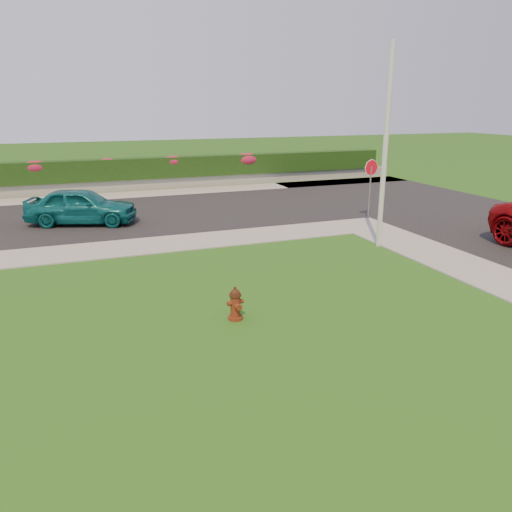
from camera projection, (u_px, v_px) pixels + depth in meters
name	position (u px, v px, depth m)	size (l,w,h in m)	color
ground	(297.00, 372.00, 8.64)	(120.00, 120.00, 0.00)	black
street_far	(27.00, 223.00, 19.45)	(26.00, 8.00, 0.04)	black
curb_corner	(362.00, 225.00, 19.06)	(2.00, 2.00, 0.04)	gray
sidewalk_beyond	(119.00, 195.00, 25.28)	(34.00, 2.00, 0.04)	gray
retaining_wall	(115.00, 186.00, 26.54)	(34.00, 0.40, 0.60)	gray
hedge	(114.00, 169.00, 26.39)	(32.00, 0.90, 1.10)	black
fire_hydrant	(235.00, 304.00, 10.66)	(0.38, 0.36, 0.74)	#4E0E0C
sedan_teal	(81.00, 206.00, 19.01)	(1.64, 4.08, 1.39)	#0C5A60
utility_pole	(385.00, 148.00, 15.46)	(0.16, 0.16, 6.27)	silver
stop_sign	(371.00, 175.00, 19.61)	(0.65, 0.11, 2.40)	slate
flower_clump_c	(35.00, 167.00, 24.92)	(1.30, 0.83, 0.65)	#BE2045
flower_clump_d	(108.00, 163.00, 26.10)	(1.04, 0.67, 0.52)	#BE2045
flower_clump_e	(173.00, 161.00, 27.27)	(1.20, 0.77, 0.60)	#BE2045
flower_clump_f	(247.00, 159.00, 28.76)	(1.45, 0.93, 0.73)	#BE2045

